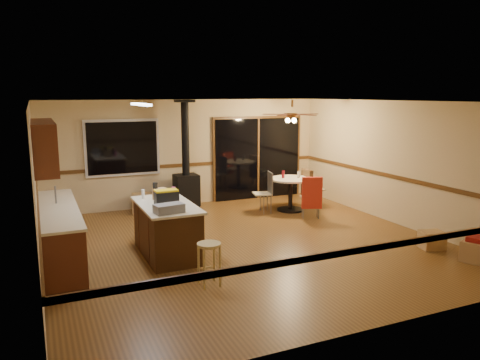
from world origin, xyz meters
TOP-DOWN VIEW (x-y plane):
  - floor at (0.00, 0.00)m, footprint 7.00×7.00m
  - ceiling at (0.00, 0.00)m, footprint 7.00×7.00m
  - wall_back at (0.00, 3.50)m, footprint 7.00×0.00m
  - wall_front at (0.00, -3.50)m, footprint 7.00×0.00m
  - wall_left at (-3.50, 0.00)m, footprint 0.00×7.00m
  - wall_right at (3.50, 0.00)m, footprint 0.00×7.00m
  - chair_rail at (0.00, 0.00)m, footprint 7.00×7.00m
  - window at (-1.60, 3.45)m, footprint 1.72×0.10m
  - sliding_door at (1.90, 3.45)m, footprint 2.52×0.10m
  - lower_cabinets at (-3.20, 0.50)m, footprint 0.60×3.00m
  - countertop at (-3.20, 0.50)m, footprint 0.64×3.04m
  - upper_cabinets at (-3.33, 0.70)m, footprint 0.35×2.00m
  - kitchen_island at (-1.50, 0.00)m, footprint 0.88×1.68m
  - wood_stove at (-0.20, 3.05)m, footprint 0.55×0.50m
  - ceiling_fan at (2.00, 1.87)m, footprint 0.24×0.24m
  - fluorescent_strip at (-1.80, 0.30)m, footprint 0.10×1.20m
  - toolbox_grey at (-1.61, -0.60)m, footprint 0.48×0.31m
  - toolbox_black at (-1.49, -0.01)m, footprint 0.39×0.21m
  - toolbox_yellow_lid at (-1.49, -0.01)m, footprint 0.38×0.21m
  - box_on_island at (-1.51, 0.27)m, footprint 0.26×0.33m
  - bottle_dark at (-1.59, 0.37)m, footprint 0.11×0.11m
  - bottle_pink at (-1.29, 0.26)m, footprint 0.09×0.09m
  - bottle_white at (-1.77, 0.55)m, footprint 0.06×0.06m
  - bar_stool at (-1.28, -1.50)m, footprint 0.36×0.36m
  - blue_bucket at (-1.35, -0.60)m, footprint 0.41×0.41m
  - dining_table at (2.00, 1.87)m, footprint 0.99×0.99m
  - glass_red at (1.85, 1.97)m, footprint 0.07×0.07m
  - glass_cream at (2.18, 1.82)m, footprint 0.08×0.08m
  - chair_left at (1.40, 1.94)m, footprint 0.48×0.48m
  - chair_near at (2.03, 1.00)m, footprint 0.56×0.58m
  - chair_right at (2.51, 1.93)m, footprint 0.50×0.46m
  - box_under_window at (-1.22, 3.10)m, footprint 0.62×0.53m
  - box_corner_a at (3.10, -2.34)m, footprint 0.56×0.53m
  - box_corner_b at (2.93, -1.58)m, footprint 0.46×0.42m
  - box_small_red at (3.10, -2.34)m, footprint 0.38×0.35m

SIDE VIEW (x-z plane):
  - floor at x=0.00m, z-range 0.00..0.00m
  - blue_bucket at x=-1.35m, z-range 0.00..0.27m
  - box_corner_b at x=2.93m, z-range 0.00..0.32m
  - box_corner_a at x=3.10m, z-range 0.00..0.34m
  - box_under_window at x=-1.22m, z-range 0.00..0.44m
  - bar_stool at x=-1.28m, z-range 0.00..0.63m
  - box_small_red at x=3.10m, z-range 0.34..0.42m
  - lower_cabinets at x=-3.20m, z-range 0.00..0.86m
  - kitchen_island at x=-1.50m, z-range 0.00..0.90m
  - dining_table at x=2.00m, z-range 0.14..0.92m
  - chair_left at x=1.40m, z-range 0.33..0.85m
  - chair_near at x=2.03m, z-range 0.25..0.95m
  - chair_right at x=2.51m, z-range 0.25..0.95m
  - wood_stove at x=-0.20m, z-range -0.53..1.99m
  - glass_cream at x=2.18m, z-range 0.78..0.94m
  - glass_red at x=1.85m, z-range 0.78..0.96m
  - countertop at x=-3.20m, z-range 0.86..0.90m
  - toolbox_grey at x=-1.61m, z-range 0.90..1.04m
  - bottle_white at x=-1.77m, z-range 0.90..1.07m
  - chair_rail at x=0.00m, z-range 0.96..1.04m
  - box_on_island at x=-1.51m, z-range 0.90..1.11m
  - toolbox_black at x=-1.49m, z-range 0.90..1.12m
  - bottle_pink at x=-1.29m, z-range 0.90..1.13m
  - sliding_door at x=1.90m, z-range 0.00..2.10m
  - bottle_dark at x=-1.59m, z-range 0.90..1.21m
  - toolbox_yellow_lid at x=-1.49m, z-range 1.12..1.15m
  - wall_back at x=0.00m, z-range -2.20..4.80m
  - wall_front at x=0.00m, z-range -2.20..4.80m
  - wall_left at x=-3.50m, z-range -2.20..4.80m
  - wall_right at x=3.50m, z-range -2.20..4.80m
  - window at x=-1.60m, z-range 0.84..2.16m
  - upper_cabinets at x=-3.33m, z-range 1.50..2.30m
  - ceiling_fan at x=2.00m, z-range 1.94..2.49m
  - fluorescent_strip at x=-1.80m, z-range 2.54..2.58m
  - ceiling at x=0.00m, z-range 2.60..2.60m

